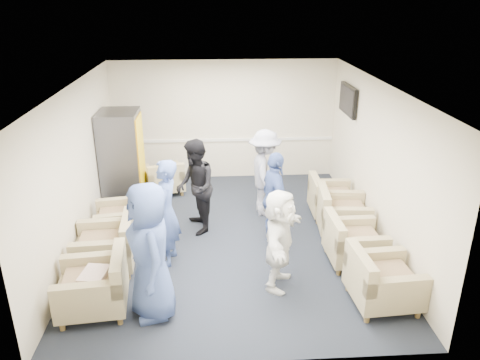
{
  "coord_description": "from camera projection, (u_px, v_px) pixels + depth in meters",
  "views": [
    {
      "loc": [
        -0.29,
        -7.29,
        4.05
      ],
      "look_at": [
        0.18,
        0.2,
        1.02
      ],
      "focal_mm": 35.0,
      "sensor_mm": 36.0,
      "label": 1
    }
  ],
  "objects": [
    {
      "name": "armchair_left_far",
      "position": [
        123.0,
        219.0,
        8.25
      ],
      "size": [
        0.92,
        0.92,
        0.65
      ],
      "rotation": [
        0.0,
        0.0,
        -1.41
      ],
      "color": "#978961",
      "rests_on": "floor"
    },
    {
      "name": "armchair_right_midnear",
      "position": [
        351.0,
        243.0,
        7.43
      ],
      "size": [
        0.87,
        0.87,
        0.68
      ],
      "rotation": [
        0.0,
        0.0,
        1.6
      ],
      "color": "#978961",
      "rests_on": "floor"
    },
    {
      "name": "vending_machine",
      "position": [
        122.0,
        158.0,
        9.35
      ],
      "size": [
        0.78,
        0.91,
        1.91
      ],
      "color": "#52525A",
      "rests_on": "floor"
    },
    {
      "name": "person_back_left",
      "position": [
        195.0,
        187.0,
        8.23
      ],
      "size": [
        0.79,
        0.93,
        1.71
      ],
      "primitive_type": "imported",
      "rotation": [
        0.0,
        0.0,
        -1.39
      ],
      "color": "black",
      "rests_on": "floor"
    },
    {
      "name": "armchair_left_near",
      "position": [
        97.0,
        287.0,
        6.3
      ],
      "size": [
        0.98,
        0.98,
        0.71
      ],
      "rotation": [
        0.0,
        0.0,
        -1.47
      ],
      "color": "#978961",
      "rests_on": "floor"
    },
    {
      "name": "left_wall",
      "position": [
        77.0,
        170.0,
        7.63
      ],
      "size": [
        0.02,
        6.0,
        2.7
      ],
      "primitive_type": "cube",
      "color": "beige",
      "rests_on": "floor"
    },
    {
      "name": "pillow",
      "position": [
        94.0,
        276.0,
        6.22
      ],
      "size": [
        0.39,
        0.47,
        0.12
      ],
      "primitive_type": "cube",
      "rotation": [
        0.0,
        0.0,
        -1.73
      ],
      "color": "beige",
      "rests_on": "armchair_left_near"
    },
    {
      "name": "floor",
      "position": [
        231.0,
        238.0,
        8.28
      ],
      "size": [
        6.0,
        6.0,
        0.0
      ],
      "primitive_type": "plane",
      "color": "black",
      "rests_on": "ground"
    },
    {
      "name": "ceiling",
      "position": [
        229.0,
        85.0,
        7.27
      ],
      "size": [
        6.0,
        6.0,
        0.0
      ],
      "primitive_type": "plane",
      "rotation": [
        3.14,
        0.0,
        0.0
      ],
      "color": "white",
      "rests_on": "back_wall"
    },
    {
      "name": "armchair_right_midfar",
      "position": [
        339.0,
        214.0,
        8.37
      ],
      "size": [
        0.95,
        0.95,
        0.7
      ],
      "rotation": [
        0.0,
        0.0,
        1.48
      ],
      "color": "#978961",
      "rests_on": "floor"
    },
    {
      "name": "tv",
      "position": [
        348.0,
        100.0,
        9.32
      ],
      "size": [
        0.1,
        1.0,
        0.58
      ],
      "color": "black",
      "rests_on": "right_wall"
    },
    {
      "name": "backpack",
      "position": [
        142.0,
        237.0,
        7.86
      ],
      "size": [
        0.25,
        0.18,
        0.43
      ],
      "rotation": [
        0.0,
        0.0,
        -0.02
      ],
      "color": "black",
      "rests_on": "floor"
    },
    {
      "name": "back_wall",
      "position": [
        224.0,
        121.0,
        10.55
      ],
      "size": [
        5.0,
        0.02,
        2.7
      ],
      "primitive_type": "cube",
      "color": "beige",
      "rests_on": "floor"
    },
    {
      "name": "person_back_right",
      "position": [
        265.0,
        173.0,
        8.91
      ],
      "size": [
        0.69,
        1.12,
        1.69
      ],
      "primitive_type": "imported",
      "rotation": [
        0.0,
        0.0,
        1.63
      ],
      "color": "beige",
      "rests_on": "floor"
    },
    {
      "name": "armchair_left_mid",
      "position": [
        109.0,
        247.0,
        7.27
      ],
      "size": [
        0.96,
        0.96,
        0.72
      ],
      "rotation": [
        0.0,
        0.0,
        -1.5
      ],
      "color": "#978961",
      "rests_on": "floor"
    },
    {
      "name": "chair_rail",
      "position": [
        225.0,
        140.0,
        10.7
      ],
      "size": [
        4.98,
        0.04,
        0.06
      ],
      "primitive_type": "cube",
      "color": "silver",
      "rests_on": "back_wall"
    },
    {
      "name": "armchair_corner",
      "position": [
        164.0,
        180.0,
        10.02
      ],
      "size": [
        0.95,
        0.95,
        0.62
      ],
      "rotation": [
        0.0,
        0.0,
        3.41
      ],
      "color": "#978961",
      "rests_on": "floor"
    },
    {
      "name": "armchair_right_near",
      "position": [
        380.0,
        282.0,
        6.41
      ],
      "size": [
        0.93,
        0.93,
        0.7
      ],
      "rotation": [
        0.0,
        0.0,
        1.64
      ],
      "color": "#978961",
      "rests_on": "floor"
    },
    {
      "name": "right_wall",
      "position": [
        377.0,
        163.0,
        7.92
      ],
      "size": [
        0.02,
        6.0,
        2.7
      ],
      "primitive_type": "cube",
      "color": "beige",
      "rests_on": "floor"
    },
    {
      "name": "person_mid_left",
      "position": [
        166.0,
        213.0,
        7.25
      ],
      "size": [
        0.5,
        0.69,
        1.73
      ],
      "primitive_type": "imported",
      "rotation": [
        0.0,
        0.0,
        -1.72
      ],
      "color": "#405799",
      "rests_on": "floor"
    },
    {
      "name": "person_mid_right",
      "position": [
        275.0,
        200.0,
        7.8
      ],
      "size": [
        0.58,
        1.03,
        1.65
      ],
      "primitive_type": "imported",
      "rotation": [
        0.0,
        0.0,
        1.76
      ],
      "color": "#405799",
      "rests_on": "floor"
    },
    {
      "name": "front_wall",
      "position": [
        242.0,
        264.0,
        5.0
      ],
      "size": [
        5.0,
        0.02,
        2.7
      ],
      "primitive_type": "cube",
      "color": "beige",
      "rests_on": "floor"
    },
    {
      "name": "person_front_left",
      "position": [
        150.0,
        252.0,
        6.01
      ],
      "size": [
        0.87,
        1.07,
        1.89
      ],
      "primitive_type": "imported",
      "rotation": [
        0.0,
        0.0,
        -1.25
      ],
      "color": "#405799",
      "rests_on": "floor"
    },
    {
      "name": "person_front_right",
      "position": [
        279.0,
        239.0,
        6.68
      ],
      "size": [
        0.88,
        1.48,
        1.52
      ],
      "primitive_type": "imported",
      "rotation": [
        0.0,
        0.0,
        1.24
      ],
      "color": "white",
      "rests_on": "floor"
    },
    {
      "name": "armchair_right_far",
      "position": [
        329.0,
        200.0,
        9.01
      ],
      "size": [
        0.85,
        0.85,
        0.66
      ],
      "rotation": [
        0.0,
        0.0,
        1.55
      ],
      "color": "#978961",
      "rests_on": "floor"
    }
  ]
}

